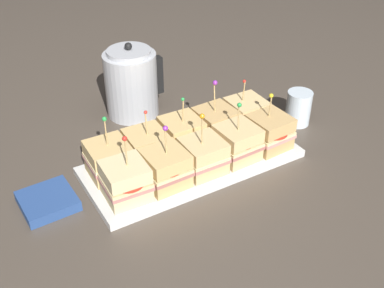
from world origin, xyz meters
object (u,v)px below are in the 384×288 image
at_px(sandwich_back_left, 146,147).
at_px(sandwich_front_right, 237,143).
at_px(sandwich_back_center, 182,135).
at_px(sandwich_front_far_right, 269,132).
at_px(sandwich_back_far_right, 246,115).
at_px(sandwich_back_right, 215,125).
at_px(sandwich_back_far_left, 108,159).
at_px(serving_platter, 192,162).
at_px(kettle_steel, 132,83).
at_px(napkin_stack, 48,201).
at_px(sandwich_front_left, 165,168).
at_px(sandwich_front_far_left, 126,181).
at_px(drinking_glass, 298,108).
at_px(sandwich_front_center, 203,156).

bearing_deg(sandwich_back_left, sandwich_front_right, -26.40).
bearing_deg(sandwich_back_center, sandwich_front_far_right, -27.15).
bearing_deg(sandwich_back_far_right, sandwich_front_far_right, -89.38).
bearing_deg(sandwich_front_right, sandwich_back_left, 153.60).
bearing_deg(sandwich_front_far_right, sandwich_back_center, 152.85).
distance_m(sandwich_front_far_right, sandwich_back_right, 0.14).
height_order(sandwich_back_far_left, sandwich_back_center, sandwich_back_far_left).
distance_m(serving_platter, kettle_steel, 0.31).
xyz_separation_m(sandwich_back_far_left, sandwich_back_left, (0.09, -0.00, -0.00)).
bearing_deg(sandwich_front_far_right, napkin_stack, 171.32).
height_order(sandwich_front_left, sandwich_back_far_right, sandwich_front_left).
distance_m(sandwich_front_left, sandwich_back_center, 0.14).
distance_m(sandwich_front_far_left, sandwich_front_left, 0.09).
bearing_deg(napkin_stack, sandwich_back_left, 3.50).
height_order(kettle_steel, napkin_stack, kettle_steel).
height_order(sandwich_back_center, drinking_glass, sandwich_back_center).
bearing_deg(sandwich_front_far_right, sandwich_back_far_left, 165.74).
height_order(sandwich_front_far_right, sandwich_back_left, sandwich_front_far_right).
distance_m(sandwich_front_far_left, kettle_steel, 0.39).
relative_size(sandwich_front_right, sandwich_back_far_left, 1.01).
xyz_separation_m(sandwich_back_center, drinking_glass, (0.35, -0.03, -0.01)).
relative_size(sandwich_back_far_right, drinking_glass, 1.51).
relative_size(sandwich_front_far_left, kettle_steel, 0.73).
bearing_deg(sandwich_front_far_right, sandwich_front_left, -179.86).
bearing_deg(sandwich_front_right, sandwich_front_left, -179.50).
xyz_separation_m(sandwich_front_center, sandwich_front_far_right, (0.19, 0.00, 0.00)).
height_order(sandwich_front_right, sandwich_back_right, sandwich_back_right).
xyz_separation_m(sandwich_front_far_right, drinking_glass, (0.15, 0.07, -0.01)).
relative_size(sandwich_back_right, sandwich_back_far_right, 1.17).
xyz_separation_m(sandwich_front_center, napkin_stack, (-0.34, 0.08, -0.05)).
bearing_deg(sandwich_back_center, drinking_glass, -4.67).
xyz_separation_m(sandwich_front_far_left, sandwich_back_left, (0.09, 0.09, -0.00)).
relative_size(sandwich_back_center, sandwich_back_right, 0.89).
distance_m(sandwich_back_far_right, drinking_glass, 0.16).
relative_size(serving_platter, sandwich_back_right, 3.11).
distance_m(sandwich_front_left, sandwich_front_center, 0.10).
relative_size(sandwich_back_left, drinking_glass, 1.49).
bearing_deg(sandwich_back_far_right, sandwich_back_left, 179.84).
distance_m(sandwich_front_center, napkin_stack, 0.36).
distance_m(sandwich_front_center, sandwich_back_far_right, 0.21).
relative_size(serving_platter, sandwich_front_left, 3.39).
xyz_separation_m(sandwich_front_far_left, drinking_glass, (0.54, 0.07, -0.01)).
bearing_deg(sandwich_back_right, sandwich_front_left, -153.47).
relative_size(sandwich_front_far_right, sandwich_back_left, 1.03).
distance_m(sandwich_front_far_right, sandwich_back_far_right, 0.10).
distance_m(serving_platter, sandwich_front_left, 0.12).
xyz_separation_m(sandwich_front_center, kettle_steel, (-0.02, 0.35, 0.04)).
distance_m(sandwich_back_left, drinking_glass, 0.44).
bearing_deg(sandwich_back_center, sandwich_back_right, -1.36).
relative_size(serving_platter, sandwich_back_left, 3.66).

